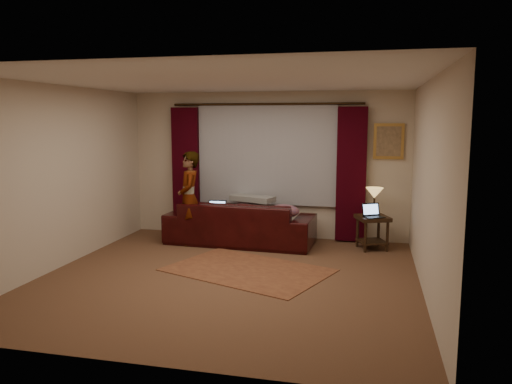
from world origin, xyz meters
The scene contains 20 objects.
floor centered at (0.00, 0.00, -0.01)m, with size 5.00×5.00×0.01m, color brown.
ceiling centered at (0.00, 0.00, 2.60)m, with size 5.00×5.00×0.02m, color silver.
wall_back centered at (0.00, 2.50, 1.30)m, with size 5.00×0.02×2.60m, color beige.
wall_front centered at (0.00, -2.50, 1.30)m, with size 5.00×0.02×2.60m, color beige.
wall_left centered at (-2.50, 0.00, 1.30)m, with size 0.02×5.00×2.60m, color beige.
wall_right centered at (2.50, 0.00, 1.30)m, with size 0.02×5.00×2.60m, color beige.
sheer_curtain centered at (0.00, 2.44, 1.50)m, with size 2.50×0.05×1.80m, color #9F9FA7.
drape_left centered at (-1.50, 2.39, 1.18)m, with size 0.50×0.14×2.30m, color black.
drape_right centered at (1.50, 2.39, 1.18)m, with size 0.50×0.14×2.30m, color black.
curtain_rod centered at (0.00, 2.39, 2.38)m, with size 0.04×0.04×3.40m, color black.
picture_frame centered at (2.10, 2.47, 1.75)m, with size 0.50×0.04×0.60m, color #B4873D.
sofa centered at (-0.33, 1.86, 0.51)m, with size 2.50×1.08×1.01m, color black.
throw_blanket centered at (-0.19, 2.17, 1.01)m, with size 0.79×0.32×0.09m, color gray.
clothing_pile centered at (0.45, 1.69, 0.61)m, with size 0.52×0.40×0.22m, color #754654.
laptop_sofa centered at (-0.72, 1.75, 0.62)m, with size 0.31×0.34×0.22m, color black, non-canonical shape.
area_rug centered at (0.17, 0.37, 0.01)m, with size 2.17×1.45×0.01m, color brown.
end_table centered at (1.88, 1.97, 0.28)m, with size 0.48×0.48×0.55m, color black.
tiffany_lamp centered at (1.89, 2.04, 0.78)m, with size 0.29×0.29×0.46m, color olive, non-canonical shape.
laptop_table centered at (1.90, 1.85, 0.66)m, with size 0.30×0.33×0.22m, color black, non-canonical shape.
person centered at (-1.15, 1.60, 0.79)m, with size 0.46×0.46×1.58m, color gray.
Camera 1 is at (1.83, -6.24, 2.11)m, focal length 35.00 mm.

